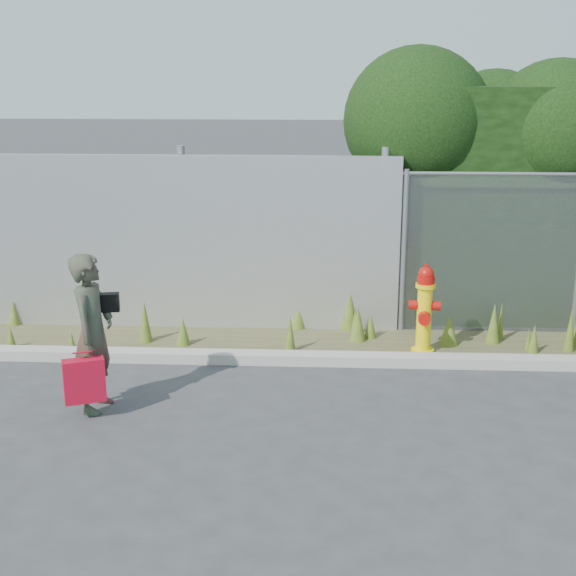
{
  "coord_description": "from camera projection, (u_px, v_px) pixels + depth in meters",
  "views": [
    {
      "loc": [
        0.1,
        -6.69,
        3.31
      ],
      "look_at": [
        -0.3,
        1.4,
        1.0
      ],
      "focal_mm": 50.0,
      "sensor_mm": 36.0,
      "label": 1
    }
  ],
  "objects": [
    {
      "name": "ground",
      "position": [
        313.0,
        435.0,
        7.33
      ],
      "size": [
        80.0,
        80.0,
        0.0
      ],
      "primitive_type": "plane",
      "color": "#353537",
      "rests_on": "ground"
    },
    {
      "name": "curb",
      "position": [
        316.0,
        359.0,
        9.05
      ],
      "size": [
        16.0,
        0.22,
        0.12
      ],
      "primitive_type": "cube",
      "color": "#9D988E",
      "rests_on": "ground"
    },
    {
      "name": "fire_hydrant",
      "position": [
        424.0,
        311.0,
        9.22
      ],
      "size": [
        0.36,
        0.32,
        1.08
      ],
      "rotation": [
        0.0,
        0.0,
        -0.09
      ],
      "color": "yellow",
      "rests_on": "ground"
    },
    {
      "name": "black_shoulder_bag",
      "position": [
        107.0,
        302.0,
        7.76
      ],
      "size": [
        0.24,
        0.1,
        0.18
      ],
      "rotation": [
        0.0,
        0.0,
        0.18
      ],
      "color": "black"
    },
    {
      "name": "corrugated_fence",
      "position": [
        61.0,
        242.0,
        10.07
      ],
      "size": [
        8.5,
        0.21,
        2.3
      ],
      "color": "silver",
      "rests_on": "ground"
    },
    {
      "name": "red_tote_bag",
      "position": [
        84.0,
        380.0,
        7.54
      ],
      "size": [
        0.38,
        0.14,
        0.5
      ],
      "rotation": [
        0.0,
        0.0,
        0.38
      ],
      "color": "#AA0928"
    },
    {
      "name": "weed_strip",
      "position": [
        334.0,
        332.0,
        9.67
      ],
      "size": [
        16.0,
        1.28,
        0.55
      ],
      "color": "#49442A",
      "rests_on": "ground"
    },
    {
      "name": "woman",
      "position": [
        93.0,
        333.0,
        7.7
      ],
      "size": [
        0.44,
        0.61,
        1.56
      ],
      "primitive_type": "imported",
      "rotation": [
        0.0,
        0.0,
        1.45
      ],
      "color": "#0F613F",
      "rests_on": "ground"
    }
  ]
}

